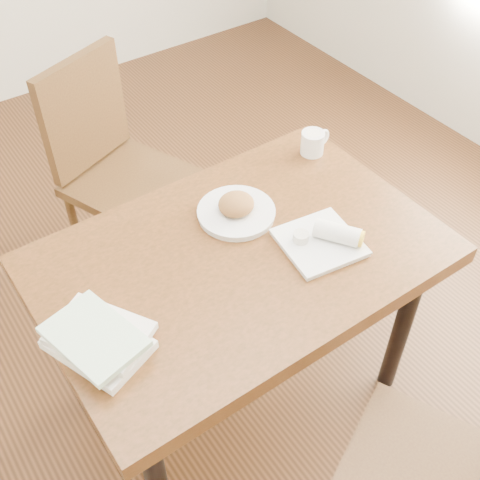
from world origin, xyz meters
TOP-DOWN VIEW (x-y plane):
  - ground at (0.00, 0.00)m, footprint 4.00×5.00m
  - table at (0.00, 0.00)m, footprint 1.16×0.77m
  - chair_far at (-0.01, 0.87)m, footprint 0.55×0.55m
  - plate_scone at (0.08, 0.14)m, footprint 0.24×0.24m
  - coffee_mug at (0.48, 0.25)m, footprint 0.12×0.08m
  - plate_burrito at (0.22, -0.12)m, footprint 0.25×0.25m
  - book_stack at (-0.48, -0.07)m, footprint 0.27×0.30m

SIDE VIEW (x-z plane):
  - ground at x=0.00m, z-range -0.01..0.00m
  - chair_far at x=-0.01m, z-range 0.07..1.03m
  - table at x=0.00m, z-range 0.29..1.04m
  - plate_burrito at x=0.22m, z-range 0.74..0.81m
  - plate_scone at x=0.08m, z-range 0.74..0.81m
  - book_stack at x=-0.48m, z-range 0.75..0.82m
  - coffee_mug at x=0.48m, z-range 0.75..0.83m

